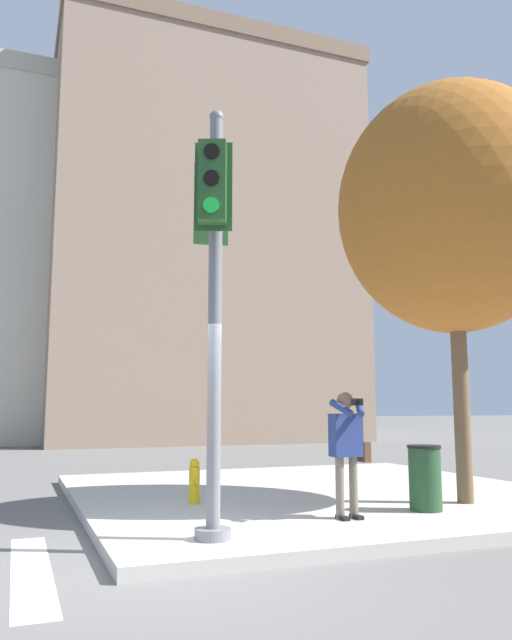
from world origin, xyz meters
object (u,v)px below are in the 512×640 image
at_px(traffic_signal_pole, 213,261).
at_px(fire_hydrant, 194,481).
at_px(person_photographer, 347,442).
at_px(street_tree, 453,209).
at_px(trash_bin, 425,478).

xyz_separation_m(traffic_signal_pole, fire_hydrant, (0.51, 2.47, -2.76)).
distance_m(person_photographer, fire_hydrant, 2.51).
height_order(person_photographer, street_tree, street_tree).
distance_m(person_photographer, street_tree, 4.28).
distance_m(traffic_signal_pole, street_tree, 4.69).
bearing_deg(person_photographer, street_tree, 13.04).
height_order(traffic_signal_pole, person_photographer, traffic_signal_pole).
xyz_separation_m(traffic_signal_pole, street_tree, (4.32, 1.11, 1.46)).
bearing_deg(traffic_signal_pole, street_tree, 14.43).
bearing_deg(street_tree, person_photographer, -166.96).
bearing_deg(street_tree, trash_bin, -158.90).
distance_m(fire_hydrant, trash_bin, 3.32).
bearing_deg(trash_bin, traffic_signal_pole, -167.64).
bearing_deg(trash_bin, fire_hydrant, 148.34).
height_order(street_tree, trash_bin, street_tree).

